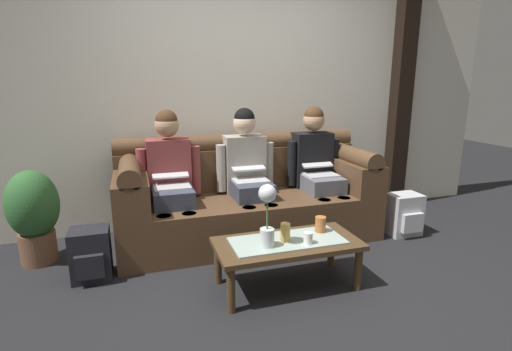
{
  "coord_description": "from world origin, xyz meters",
  "views": [
    {
      "loc": [
        -0.99,
        -2.23,
        1.47
      ],
      "look_at": [
        -0.02,
        0.83,
        0.68
      ],
      "focal_mm": 27.31,
      "sensor_mm": 36.0,
      "label": 1
    }
  ],
  "objects_px": {
    "coffee_table": "(287,247)",
    "backpack_left": "(91,255)",
    "flower_vase": "(267,212)",
    "cup_near_left": "(320,224)",
    "couch": "(248,199)",
    "person_right": "(316,165)",
    "cup_far_center": "(285,232)",
    "backpack_right": "(404,215)",
    "potted_plant": "(33,212)",
    "cup_near_right": "(308,238)",
    "person_left": "(170,175)",
    "person_middle": "(248,169)"
  },
  "relations": [
    {
      "from": "person_middle",
      "to": "cup_near_right",
      "type": "height_order",
      "value": "person_middle"
    },
    {
      "from": "couch",
      "to": "cup_near_right",
      "type": "bearing_deg",
      "value": -84.14
    },
    {
      "from": "potted_plant",
      "to": "backpack_left",
      "type": "bearing_deg",
      "value": -44.49
    },
    {
      "from": "person_left",
      "to": "cup_far_center",
      "type": "distance_m",
      "value": 1.24
    },
    {
      "from": "coffee_table",
      "to": "cup_near_left",
      "type": "relative_size",
      "value": 8.9
    },
    {
      "from": "cup_near_left",
      "to": "cup_far_center",
      "type": "xyz_separation_m",
      "value": [
        -0.31,
        -0.08,
        0.01
      ]
    },
    {
      "from": "person_left",
      "to": "person_middle",
      "type": "bearing_deg",
      "value": -0.02
    },
    {
      "from": "person_right",
      "to": "cup_near_right",
      "type": "xyz_separation_m",
      "value": [
        -0.59,
        -1.1,
        -0.26
      ]
    },
    {
      "from": "person_middle",
      "to": "coffee_table",
      "type": "relative_size",
      "value": 1.18
    },
    {
      "from": "flower_vase",
      "to": "cup_far_center",
      "type": "height_order",
      "value": "flower_vase"
    },
    {
      "from": "person_left",
      "to": "backpack_right",
      "type": "height_order",
      "value": "person_left"
    },
    {
      "from": "person_middle",
      "to": "flower_vase",
      "type": "bearing_deg",
      "value": -99.32
    },
    {
      "from": "backpack_left",
      "to": "potted_plant",
      "type": "bearing_deg",
      "value": 135.51
    },
    {
      "from": "potted_plant",
      "to": "person_right",
      "type": "bearing_deg",
      "value": 0.39
    },
    {
      "from": "flower_vase",
      "to": "backpack_right",
      "type": "xyz_separation_m",
      "value": [
        1.63,
        0.64,
        -0.41
      ]
    },
    {
      "from": "cup_near_left",
      "to": "cup_near_right",
      "type": "xyz_separation_m",
      "value": [
        -0.18,
        -0.17,
        -0.02
      ]
    },
    {
      "from": "flower_vase",
      "to": "cup_near_right",
      "type": "xyz_separation_m",
      "value": [
        0.29,
        -0.04,
        -0.21
      ]
    },
    {
      "from": "cup_near_right",
      "to": "potted_plant",
      "type": "height_order",
      "value": "potted_plant"
    },
    {
      "from": "cup_near_right",
      "to": "potted_plant",
      "type": "relative_size",
      "value": 0.1
    },
    {
      "from": "coffee_table",
      "to": "cup_far_center",
      "type": "distance_m",
      "value": 0.12
    },
    {
      "from": "couch",
      "to": "backpack_right",
      "type": "relative_size",
      "value": 5.86
    },
    {
      "from": "person_left",
      "to": "coffee_table",
      "type": "xyz_separation_m",
      "value": [
        0.71,
        -1.0,
        -0.35
      ]
    },
    {
      "from": "cup_near_left",
      "to": "couch",
      "type": "bearing_deg",
      "value": 107.4
    },
    {
      "from": "person_right",
      "to": "cup_near_right",
      "type": "bearing_deg",
      "value": -118.31
    },
    {
      "from": "backpack_left",
      "to": "potted_plant",
      "type": "relative_size",
      "value": 0.51
    },
    {
      "from": "potted_plant",
      "to": "cup_near_right",
      "type": "bearing_deg",
      "value": -29.49
    },
    {
      "from": "cup_far_center",
      "to": "backpack_left",
      "type": "xyz_separation_m",
      "value": [
        -1.34,
        0.56,
        -0.23
      ]
    },
    {
      "from": "person_right",
      "to": "potted_plant",
      "type": "height_order",
      "value": "person_right"
    },
    {
      "from": "backpack_left",
      "to": "cup_far_center",
      "type": "bearing_deg",
      "value": -22.44
    },
    {
      "from": "person_right",
      "to": "backpack_right",
      "type": "bearing_deg",
      "value": -29.87
    },
    {
      "from": "couch",
      "to": "backpack_right",
      "type": "height_order",
      "value": "couch"
    },
    {
      "from": "backpack_right",
      "to": "backpack_left",
      "type": "bearing_deg",
      "value": -179.47
    },
    {
      "from": "person_middle",
      "to": "potted_plant",
      "type": "bearing_deg",
      "value": -179.46
    },
    {
      "from": "backpack_left",
      "to": "backpack_right",
      "type": "relative_size",
      "value": 0.97
    },
    {
      "from": "couch",
      "to": "cup_far_center",
      "type": "relative_size",
      "value": 18.56
    },
    {
      "from": "person_right",
      "to": "cup_far_center",
      "type": "height_order",
      "value": "person_right"
    },
    {
      "from": "person_left",
      "to": "potted_plant",
      "type": "height_order",
      "value": "person_left"
    },
    {
      "from": "couch",
      "to": "person_left",
      "type": "height_order",
      "value": "person_left"
    },
    {
      "from": "backpack_left",
      "to": "backpack_right",
      "type": "height_order",
      "value": "backpack_right"
    },
    {
      "from": "flower_vase",
      "to": "cup_near_left",
      "type": "distance_m",
      "value": 0.52
    },
    {
      "from": "couch",
      "to": "flower_vase",
      "type": "distance_m",
      "value": 1.11
    },
    {
      "from": "potted_plant",
      "to": "coffee_table",
      "type": "bearing_deg",
      "value": -28.61
    },
    {
      "from": "potted_plant",
      "to": "couch",
      "type": "bearing_deg",
      "value": 0.68
    },
    {
      "from": "person_middle",
      "to": "flower_vase",
      "type": "distance_m",
      "value": 1.08
    },
    {
      "from": "coffee_table",
      "to": "backpack_left",
      "type": "xyz_separation_m",
      "value": [
        -1.36,
        0.55,
        -0.11
      ]
    },
    {
      "from": "coffee_table",
      "to": "cup_near_right",
      "type": "xyz_separation_m",
      "value": [
        0.11,
        -0.1,
        0.09
      ]
    },
    {
      "from": "person_right",
      "to": "flower_vase",
      "type": "relative_size",
      "value": 2.78
    },
    {
      "from": "couch",
      "to": "flower_vase",
      "type": "bearing_deg",
      "value": -99.29
    },
    {
      "from": "person_right",
      "to": "flower_vase",
      "type": "height_order",
      "value": "person_right"
    },
    {
      "from": "person_middle",
      "to": "cup_near_right",
      "type": "relative_size",
      "value": 15.24
    }
  ]
}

